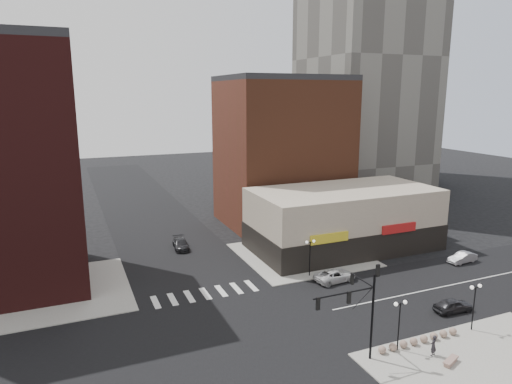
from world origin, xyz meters
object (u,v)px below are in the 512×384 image
street_lamp_ne (310,249)px  pedestrian (433,346)px  street_lamp_se_a (400,313)px  traffic_signal (360,301)px  white_suv (335,275)px  silver_sedan (463,258)px  dark_sedan_north (181,244)px  stone_bench (451,361)px  street_lamp_se_b (475,296)px  dark_sedan_east (453,305)px

street_lamp_ne → pedestrian: size_ratio=2.42×
street_lamp_se_a → pedestrian: street_lamp_se_a is taller
traffic_signal → white_suv: traffic_signal is taller
street_lamp_se_a → silver_sedan: bearing=31.8°
street_lamp_se_a → silver_sedan: size_ratio=1.08×
street_lamp_se_a → traffic_signal: bearing=177.4°
silver_sedan → white_suv: bearing=-98.7°
street_lamp_ne → dark_sedan_north: size_ratio=0.92×
pedestrian → traffic_signal: bearing=-38.4°
pedestrian → street_lamp_ne: bearing=-106.4°
dark_sedan_north → stone_bench: size_ratio=2.54×
traffic_signal → street_lamp_se_a: size_ratio=1.87×
traffic_signal → silver_sedan: bearing=27.3°
street_lamp_ne → stone_bench: bearing=-85.9°
street_lamp_se_b → street_lamp_ne: bearing=113.6°
traffic_signal → street_lamp_ne: bearing=73.3°
stone_bench → street_lamp_se_a: bearing=105.1°
street_lamp_se_a → dark_sedan_north: (-10.07, 30.91, -2.64)m
street_lamp_se_a → street_lamp_ne: (1.00, 16.00, 0.00)m
street_lamp_ne → pedestrian: 17.96m
white_suv → dark_sedan_north: 21.51m
pedestrian → stone_bench: 1.59m
traffic_signal → stone_bench: (6.15, -3.34, -4.63)m
dark_sedan_north → traffic_signal: bearing=-72.5°
street_lamp_se_a → street_lamp_se_b: same height
white_suv → street_lamp_se_a: bearing=163.0°
dark_sedan_east → traffic_signal: bearing=107.0°
street_lamp_se_a → pedestrian: (1.95, -1.78, -2.31)m
street_lamp_se_b → stone_bench: bearing=-150.5°
white_suv → silver_sedan: (17.38, -1.20, -0.03)m
traffic_signal → dark_sedan_north: bearing=101.6°
street_lamp_se_a → dark_sedan_east: bearing=19.7°
dark_sedan_north → stone_bench: (12.45, -34.08, -0.32)m
street_lamp_ne → white_suv: bearing=-48.9°
street_lamp_se_b → street_lamp_se_a: bearing=180.0°
dark_sedan_east → stone_bench: bearing=136.7°
dark_sedan_east → street_lamp_se_a: bearing=113.1°
pedestrian → white_suv: bearing=-113.1°
street_lamp_se_a → white_suv: street_lamp_se_a is taller
street_lamp_ne → silver_sedan: size_ratio=1.08×
street_lamp_ne → dark_sedan_north: bearing=126.6°
street_lamp_se_b → dark_sedan_east: (1.27, 3.32, -2.64)m
dark_sedan_east → dark_sedan_north: bearing=38.4°
street_lamp_ne → white_suv: size_ratio=0.87×
traffic_signal → dark_sedan_north: 31.67m
dark_sedan_east → pedestrian: pedestrian is taller
street_lamp_se_b → silver_sedan: bearing=45.6°
pedestrian → stone_bench: (0.44, -1.39, -0.65)m
street_lamp_ne → street_lamp_se_a: bearing=-93.6°
dark_sedan_north → stone_bench: 36.28m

